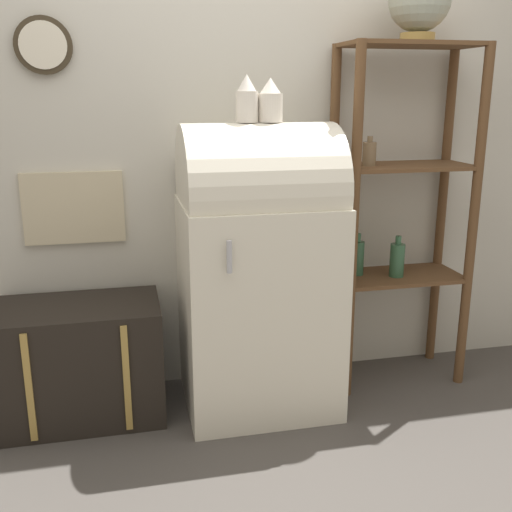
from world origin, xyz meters
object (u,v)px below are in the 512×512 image
(suitcase_trunk, at_px, (82,361))
(vase_center, at_px, (270,102))
(globe, at_px, (420,1))
(refrigerator, at_px, (258,265))
(vase_left, at_px, (247,100))

(suitcase_trunk, bearing_deg, vase_center, -2.68)
(globe, relative_size, vase_center, 1.70)
(vase_center, bearing_deg, suitcase_trunk, 177.32)
(refrigerator, height_order, vase_left, vase_left)
(suitcase_trunk, height_order, globe, globe)
(vase_left, bearing_deg, suitcase_trunk, 176.74)
(refrigerator, relative_size, suitcase_trunk, 1.84)
(suitcase_trunk, height_order, vase_center, vase_center)
(refrigerator, distance_m, globe, 1.47)
(suitcase_trunk, distance_m, vase_left, 1.46)
(suitcase_trunk, bearing_deg, globe, 0.95)
(globe, distance_m, vase_center, 0.87)
(refrigerator, relative_size, globe, 4.21)
(refrigerator, xyz_separation_m, suitcase_trunk, (-0.86, 0.05, -0.44))
(globe, xyz_separation_m, vase_center, (-0.74, -0.07, -0.45))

